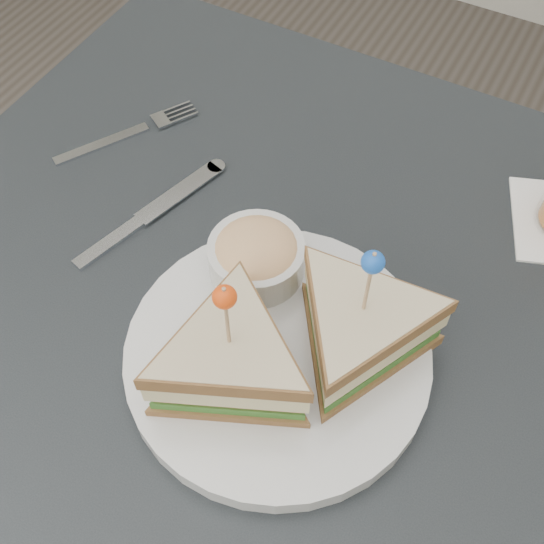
{
  "coord_description": "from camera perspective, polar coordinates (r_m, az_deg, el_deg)",
  "views": [
    {
      "loc": [
        0.18,
        -0.3,
        1.3
      ],
      "look_at": [
        0.01,
        0.01,
        0.8
      ],
      "focal_mm": 45.0,
      "sensor_mm": 36.0,
      "label": 1
    }
  ],
  "objects": [
    {
      "name": "cutlery_fork",
      "position": [
        0.82,
        -11.51,
        11.47
      ],
      "size": [
        0.11,
        0.16,
        0.01
      ],
      "rotation": [
        0.0,
        0.0,
        -0.54
      ],
      "color": "silver",
      "rests_on": "table"
    },
    {
      "name": "plate_meal",
      "position": [
        0.59,
        1.29,
        -5.51
      ],
      "size": [
        0.32,
        0.3,
        0.16
      ],
      "rotation": [
        0.0,
        0.0,
        -0.11
      ],
      "color": "silver",
      "rests_on": "table"
    },
    {
      "name": "table",
      "position": [
        0.72,
        -1.08,
        -6.04
      ],
      "size": [
        0.8,
        0.8,
        0.75
      ],
      "color": "black",
      "rests_on": "ground"
    },
    {
      "name": "ground_plane",
      "position": [
        1.35,
        -0.61,
        -20.09
      ],
      "size": [
        3.5,
        3.5,
        0.0
      ],
      "primitive_type": "plane",
      "color": "#3F3833"
    },
    {
      "name": "cutlery_knife",
      "position": [
        0.73,
        -10.45,
        4.63
      ],
      "size": [
        0.07,
        0.2,
        0.01
      ],
      "rotation": [
        0.0,
        0.0,
        -0.28
      ],
      "color": "silver",
      "rests_on": "table"
    }
  ]
}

